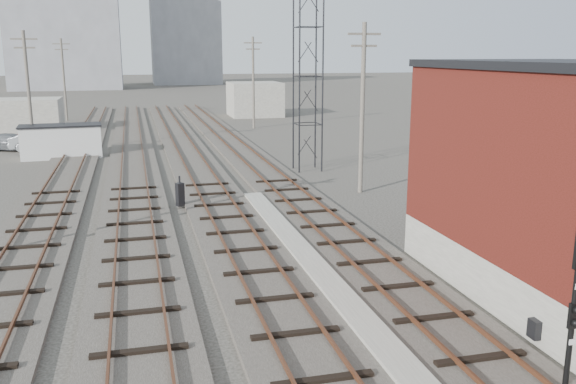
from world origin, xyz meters
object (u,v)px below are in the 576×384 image
object	(u,v)px
switch_stand	(180,194)
site_trailer	(61,141)
car_red	(35,139)
car_silver	(41,141)
car_grey	(12,142)

from	to	relation	value
switch_stand	site_trailer	distance (m)	18.61
car_red	site_trailer	bearing A→B (deg)	-170.44
car_silver	car_grey	xyz separation A→B (m)	(-2.18, 0.45, -0.11)
site_trailer	car_red	size ratio (longest dim) A/B	1.39
switch_stand	car_red	distance (m)	24.34
site_trailer	car_silver	bearing A→B (deg)	111.85
site_trailer	car_grey	world-z (taller)	site_trailer
car_silver	car_grey	distance (m)	2.23
car_silver	switch_stand	bearing A→B (deg)	-156.90
site_trailer	car_red	world-z (taller)	site_trailer
site_trailer	car_red	bearing A→B (deg)	112.26
car_grey	switch_stand	bearing A→B (deg)	-134.10
switch_stand	car_red	size ratio (longest dim) A/B	0.36
switch_stand	car_silver	xyz separation A→B (m)	(-9.10, 21.13, 0.05)
car_silver	car_grey	world-z (taller)	car_silver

